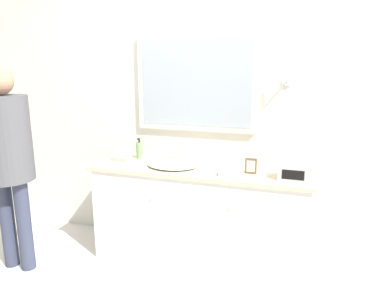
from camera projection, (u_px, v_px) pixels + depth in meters
name	position (u px, v px, depth m)	size (l,w,h in m)	color
ground_plane	(190.00, 276.00, 2.83)	(14.00, 14.00, 0.00)	silver
wall_back	(209.00, 114.00, 3.11)	(8.00, 0.18, 2.55)	silver
vanity_counter	(200.00, 214.00, 3.01)	(1.87, 0.57, 0.86)	silver
sink_basin	(173.00, 164.00, 2.96)	(0.45, 0.42, 0.19)	silver
soap_bottle	(140.00, 150.00, 3.20)	(0.06, 0.06, 0.19)	#709966
appliance_box	(293.00, 172.00, 2.59)	(0.23, 0.14, 0.11)	#BCBCC1
picture_frame	(251.00, 166.00, 2.73)	(0.09, 0.01, 0.13)	brown
hand_towel_near_sink	(122.00, 158.00, 3.15)	(0.15, 0.13, 0.03)	#B7A899
hand_towel_far_corner	(230.00, 173.00, 2.69)	(0.16, 0.13, 0.04)	white
person	(7.00, 149.00, 2.75)	(0.39, 0.39, 1.70)	#33384C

